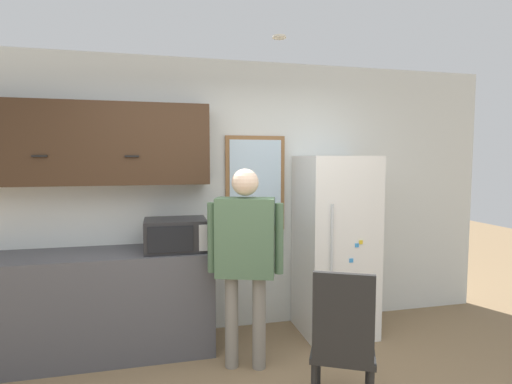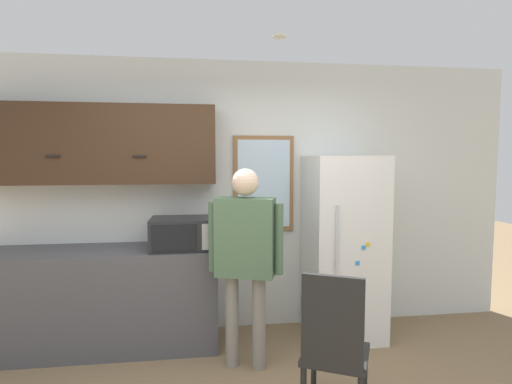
# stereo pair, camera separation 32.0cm
# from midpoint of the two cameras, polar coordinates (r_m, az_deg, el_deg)

# --- Properties ---
(back_wall) EXTENTS (6.00, 0.06, 2.70)m
(back_wall) POSITION_cam_midpoint_polar(r_m,az_deg,el_deg) (4.04, -7.86, -0.69)
(back_wall) COLOR silver
(back_wall) RESTS_ON ground_plane
(counter) EXTENTS (2.09, 0.62, 0.91)m
(counter) POSITION_cam_midpoint_polar(r_m,az_deg,el_deg) (3.95, -24.64, -14.47)
(counter) COLOR #4C4C51
(counter) RESTS_ON ground_plane
(upper_cabinets) EXTENTS (2.09, 0.32, 0.73)m
(upper_cabinets) POSITION_cam_midpoint_polar(r_m,az_deg,el_deg) (3.90, -24.90, 6.25)
(upper_cabinets) COLOR #3D2819
(microwave) EXTENTS (0.54, 0.42, 0.28)m
(microwave) POSITION_cam_midpoint_polar(r_m,az_deg,el_deg) (3.67, -13.92, -5.97)
(microwave) COLOR #232326
(microwave) RESTS_ON counter
(person) EXTENTS (0.59, 0.36, 1.65)m
(person) POSITION_cam_midpoint_polar(r_m,az_deg,el_deg) (3.27, -4.38, -7.95)
(person) COLOR gray
(person) RESTS_ON ground_plane
(refrigerator) EXTENTS (0.68, 0.69, 1.76)m
(refrigerator) POSITION_cam_midpoint_polar(r_m,az_deg,el_deg) (4.03, 8.96, -7.50)
(refrigerator) COLOR white
(refrigerator) RESTS_ON ground_plane
(chair) EXTENTS (0.56, 0.56, 1.02)m
(chair) POSITION_cam_midpoint_polar(r_m,az_deg,el_deg) (2.82, 8.97, -20.23)
(chair) COLOR black
(chair) RESTS_ON ground_plane
(window) EXTENTS (0.61, 0.05, 0.96)m
(window) POSITION_cam_midpoint_polar(r_m,az_deg,el_deg) (4.05, -2.38, 1.21)
(window) COLOR olive
(ceiling_light) EXTENTS (0.11, 0.11, 0.01)m
(ceiling_light) POSITION_cam_midpoint_polar(r_m,az_deg,el_deg) (3.34, 0.43, 21.30)
(ceiling_light) COLOR white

